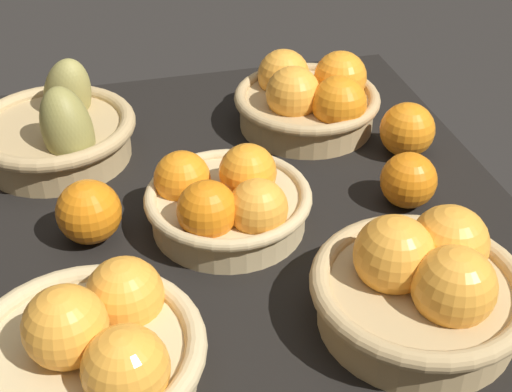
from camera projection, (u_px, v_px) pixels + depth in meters
The scene contains 9 objects.
market_tray at pixel (234, 233), 88.67cm from camera, with size 84.00×72.00×3.00cm, color black.
basket_far_right_pears at pixel (58, 130), 97.96cm from camera, with size 22.28×22.28×13.67cm.
basket_near_right at pixel (310, 99), 104.94cm from camera, with size 21.40×21.40×10.49cm.
basket_near_left at pixel (423, 285), 72.00cm from camera, with size 22.19×22.19×11.49cm.
basket_far_left at pixel (92, 349), 65.99cm from camera, with size 22.79×22.79×10.98cm.
basket_center at pixel (226, 200), 85.15cm from camera, with size 20.06×20.06×10.14cm.
loose_orange_front_gap at pixel (407, 130), 98.81cm from camera, with size 7.60×7.60×7.60cm, color orange.
loose_orange_back_gap at pixel (89, 212), 83.38cm from camera, with size 7.66×7.66×7.66cm, color orange.
loose_orange_side_gap at pixel (409, 180), 89.21cm from camera, with size 7.08×7.08×7.08cm, color orange.
Camera 1 is at (-68.10, 14.38, 56.70)cm, focal length 50.41 mm.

